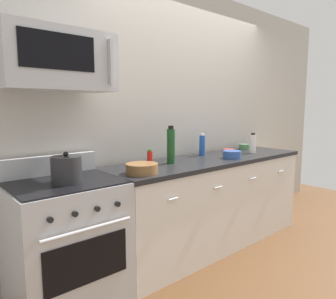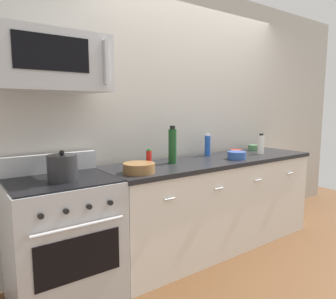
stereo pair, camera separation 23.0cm
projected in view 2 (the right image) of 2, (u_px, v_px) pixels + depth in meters
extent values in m
plane|color=brown|center=(214.00, 245.00, 3.29)|extent=(6.55, 6.55, 0.00)
cube|color=#B7B2A8|center=(190.00, 115.00, 3.43)|extent=(5.46, 0.10, 2.70)
cube|color=silver|center=(215.00, 205.00, 3.23)|extent=(2.34, 0.62, 0.88)
cube|color=black|center=(216.00, 161.00, 3.16)|extent=(2.37, 0.65, 0.04)
cube|color=black|center=(234.00, 250.00, 3.05)|extent=(2.34, 0.02, 0.10)
cylinder|color=silver|center=(170.00, 199.00, 2.45)|extent=(0.10, 0.02, 0.02)
cylinder|color=silver|center=(219.00, 189.00, 2.77)|extent=(0.10, 0.02, 0.02)
cylinder|color=silver|center=(258.00, 180.00, 3.09)|extent=(0.10, 0.02, 0.02)
cylinder|color=silver|center=(290.00, 173.00, 3.41)|extent=(0.10, 0.02, 0.02)
cube|color=#B7BABF|center=(64.00, 241.00, 2.32)|extent=(0.76, 0.64, 0.91)
cube|color=black|center=(79.00, 258.00, 2.06)|extent=(0.58, 0.01, 0.30)
cylinder|color=#B7BABF|center=(80.00, 226.00, 2.00)|extent=(0.61, 0.02, 0.02)
cube|color=#B7BABF|center=(49.00, 164.00, 2.48)|extent=(0.76, 0.06, 0.16)
cube|color=black|center=(61.00, 180.00, 2.25)|extent=(0.73, 0.61, 0.01)
cylinder|color=black|center=(41.00, 216.00, 1.87)|extent=(0.04, 0.02, 0.04)
cylinder|color=black|center=(66.00, 211.00, 1.96)|extent=(0.04, 0.02, 0.04)
cylinder|color=black|center=(89.00, 207.00, 2.05)|extent=(0.04, 0.02, 0.04)
cylinder|color=black|center=(110.00, 203.00, 2.14)|extent=(0.04, 0.02, 0.04)
cube|color=#B7BABF|center=(53.00, 62.00, 2.18)|extent=(0.74, 0.40, 0.40)
cube|color=black|center=(53.00, 53.00, 1.98)|extent=(0.48, 0.01, 0.22)
cube|color=#B7BABF|center=(106.00, 62.00, 2.18)|extent=(0.02, 0.04, 0.30)
cylinder|color=#1E4CA5|center=(207.00, 146.00, 3.34)|extent=(0.06, 0.06, 0.22)
cylinder|color=silver|center=(208.00, 135.00, 3.33)|extent=(0.04, 0.04, 0.02)
cylinder|color=silver|center=(261.00, 145.00, 3.48)|extent=(0.07, 0.07, 0.21)
cylinder|color=black|center=(261.00, 134.00, 3.46)|extent=(0.04, 0.04, 0.02)
cylinder|color=#B21914|center=(149.00, 160.00, 2.65)|extent=(0.05, 0.05, 0.15)
cylinder|color=#19721E|center=(149.00, 150.00, 2.64)|extent=(0.03, 0.03, 0.02)
cylinder|color=#19471E|center=(172.00, 146.00, 2.89)|extent=(0.08, 0.08, 0.32)
cylinder|color=black|center=(172.00, 127.00, 2.87)|extent=(0.05, 0.05, 0.03)
cylinder|color=brown|center=(139.00, 168.00, 2.47)|extent=(0.26, 0.26, 0.08)
torus|color=brown|center=(139.00, 164.00, 2.47)|extent=(0.26, 0.26, 0.01)
cylinder|color=brown|center=(139.00, 172.00, 2.48)|extent=(0.14, 0.14, 0.01)
cylinder|color=#B72D28|center=(236.00, 152.00, 3.53)|extent=(0.13, 0.13, 0.04)
torus|color=#B72D28|center=(236.00, 150.00, 3.53)|extent=(0.13, 0.13, 0.01)
cylinder|color=#B72D28|center=(236.00, 153.00, 3.53)|extent=(0.07, 0.07, 0.01)
cylinder|color=#477A4C|center=(253.00, 148.00, 3.80)|extent=(0.13, 0.13, 0.06)
torus|color=#477A4C|center=(254.00, 145.00, 3.79)|extent=(0.13, 0.13, 0.01)
cylinder|color=#477A4C|center=(253.00, 150.00, 3.80)|extent=(0.07, 0.07, 0.01)
cylinder|color=#2D519E|center=(237.00, 155.00, 3.15)|extent=(0.19, 0.19, 0.08)
torus|color=#2D519E|center=(237.00, 152.00, 3.14)|extent=(0.19, 0.19, 0.01)
cylinder|color=#2D519E|center=(237.00, 158.00, 3.15)|extent=(0.10, 0.10, 0.01)
cylinder|color=#262628|center=(62.00, 168.00, 2.20)|extent=(0.21, 0.21, 0.19)
sphere|color=black|center=(62.00, 153.00, 2.19)|extent=(0.04, 0.04, 0.04)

